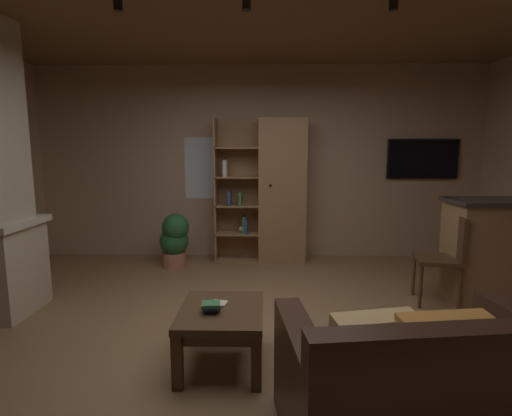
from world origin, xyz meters
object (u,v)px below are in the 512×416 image
(table_book_0, at_px, (219,304))
(wall_mounted_tv, at_px, (423,159))
(dining_chair, at_px, (446,253))
(bookshelf_cabinet, at_px, (276,192))
(coffee_table, at_px, (222,320))
(table_book_2, at_px, (211,305))
(leather_couch, at_px, (424,394))
(potted_floor_plant, at_px, (175,239))
(table_book_1, at_px, (211,307))

(table_book_0, height_order, wall_mounted_tv, wall_mounted_tv)
(dining_chair, xyz_separation_m, wall_mounted_tv, (0.41, 1.76, 0.91))
(bookshelf_cabinet, distance_m, table_book_0, 2.77)
(bookshelf_cabinet, bearing_deg, coffee_table, -99.67)
(wall_mounted_tv, bearing_deg, table_book_2, -130.93)
(leather_couch, height_order, coffee_table, leather_couch)
(bookshelf_cabinet, distance_m, leather_couch, 3.67)
(table_book_0, height_order, table_book_2, table_book_2)
(dining_chair, bearing_deg, table_book_0, -152.59)
(coffee_table, relative_size, potted_floor_plant, 0.95)
(bookshelf_cabinet, relative_size, table_book_1, 16.22)
(table_book_1, distance_m, table_book_2, 0.03)
(dining_chair, bearing_deg, coffee_table, -150.93)
(bookshelf_cabinet, height_order, leather_couch, bookshelf_cabinet)
(table_book_2, relative_size, dining_chair, 0.14)
(table_book_1, bearing_deg, table_book_2, -86.19)
(leather_couch, xyz_separation_m, dining_chair, (1.02, 2.00, 0.21))
(potted_floor_plant, bearing_deg, table_book_1, -71.40)
(table_book_2, xyz_separation_m, dining_chair, (2.22, 1.27, 0.04))
(leather_couch, height_order, wall_mounted_tv, wall_mounted_tv)
(bookshelf_cabinet, bearing_deg, table_book_1, -100.81)
(table_book_2, height_order, potted_floor_plant, potted_floor_plant)
(wall_mounted_tv, bearing_deg, table_book_0, -131.85)
(table_book_1, bearing_deg, table_book_0, 70.85)
(bookshelf_cabinet, height_order, table_book_0, bookshelf_cabinet)
(table_book_1, bearing_deg, leather_couch, -31.81)
(dining_chair, distance_m, wall_mounted_tv, 2.02)
(table_book_1, bearing_deg, coffee_table, 39.43)
(bookshelf_cabinet, relative_size, wall_mounted_tv, 1.99)
(table_book_2, xyz_separation_m, potted_floor_plant, (-0.83, 2.49, -0.11))
(table_book_1, xyz_separation_m, potted_floor_plant, (-0.83, 2.47, -0.08))
(coffee_table, bearing_deg, table_book_0, 109.55)
(coffee_table, height_order, wall_mounted_tv, wall_mounted_tv)
(dining_chair, bearing_deg, leather_couch, -116.98)
(bookshelf_cabinet, relative_size, table_book_2, 15.65)
(table_book_1, relative_size, wall_mounted_tv, 0.12)
(leather_couch, bearing_deg, table_book_2, 148.86)
(dining_chair, height_order, wall_mounted_tv, wall_mounted_tv)
(bookshelf_cabinet, distance_m, wall_mounted_tv, 2.15)
(bookshelf_cabinet, relative_size, table_book_0, 17.70)
(coffee_table, bearing_deg, leather_couch, -35.17)
(table_book_2, bearing_deg, bookshelf_cabinet, 79.30)
(potted_floor_plant, xyz_separation_m, wall_mounted_tv, (3.46, 0.54, 1.06))
(table_book_0, relative_size, wall_mounted_tv, 0.11)
(potted_floor_plant, bearing_deg, table_book_0, -69.59)
(table_book_0, distance_m, table_book_2, 0.16)
(bookshelf_cabinet, distance_m, dining_chair, 2.33)
(potted_floor_plant, bearing_deg, coffee_table, -69.61)
(table_book_2, bearing_deg, table_book_1, 93.81)
(bookshelf_cabinet, distance_m, potted_floor_plant, 1.53)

